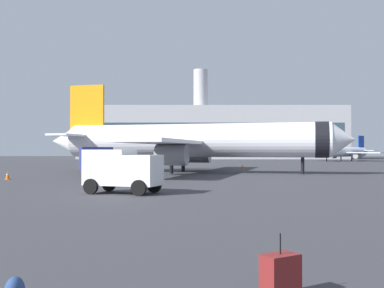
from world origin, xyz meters
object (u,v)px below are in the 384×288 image
at_px(safety_cone_near, 242,167).
at_px(rolling_suitcase, 280,274).
at_px(airplane_at_gate, 192,141).
at_px(cargo_van, 122,169).
at_px(service_truck, 103,159).
at_px(safety_cone_mid, 113,179).
at_px(airplane_taxiing, 344,152).
at_px(safety_cone_outer, 134,169).
at_px(safety_cone_far, 7,175).

xyz_separation_m(safety_cone_near, rolling_suitcase, (-5.18, -51.99, 0.03)).
xyz_separation_m(airplane_at_gate, cargo_van, (-4.20, -24.67, -2.21)).
xyz_separation_m(service_truck, safety_cone_mid, (3.02, -11.46, -1.29)).
relative_size(airplane_taxiing, service_truck, 3.40).
bearing_deg(airplane_taxiing, service_truck, -126.90).
distance_m(airplane_at_gate, service_truck, 10.56).
distance_m(safety_cone_outer, rolling_suitcase, 44.61).
height_order(airplane_at_gate, cargo_van, airplane_at_gate).
bearing_deg(safety_cone_far, airplane_taxiing, 52.51).
relative_size(service_truck, safety_cone_mid, 8.17).
bearing_deg(safety_cone_mid, airplane_taxiing, 59.47).
relative_size(airplane_at_gate, service_truck, 6.70).
height_order(safety_cone_mid, safety_cone_outer, safety_cone_outer).
xyz_separation_m(cargo_van, safety_cone_mid, (-2.06, 8.59, -1.13)).
bearing_deg(cargo_van, airplane_at_gate, 80.35).
xyz_separation_m(safety_cone_far, rolling_suitcase, (17.59, -31.20, 0.01)).
xyz_separation_m(safety_cone_near, safety_cone_far, (-22.77, -20.79, 0.02)).
height_order(airplane_at_gate, airplane_taxiing, airplane_at_gate).
xyz_separation_m(airplane_taxiing, service_truck, (-45.64, -60.79, -0.57)).
relative_size(airplane_at_gate, cargo_van, 7.34).
xyz_separation_m(airplane_at_gate, airplane_taxiing, (36.36, 56.17, -1.48)).
bearing_deg(safety_cone_far, rolling_suitcase, -60.59).
bearing_deg(airplane_taxiing, airplane_at_gate, -122.92).
bearing_deg(airplane_taxiing, safety_cone_near, -121.95).
xyz_separation_m(safety_cone_far, safety_cone_outer, (9.37, 12.65, 0.01)).
bearing_deg(rolling_suitcase, airplane_at_gate, 91.97).
height_order(airplane_taxiing, safety_cone_near, airplane_taxiing).
height_order(service_truck, safety_cone_outer, service_truck).
height_order(safety_cone_near, rolling_suitcase, rolling_suitcase).
xyz_separation_m(airplane_taxiing, safety_cone_near, (-29.69, -47.60, -1.82)).
distance_m(safety_cone_near, safety_cone_mid, 27.84).
height_order(cargo_van, safety_cone_near, cargo_van).
distance_m(cargo_van, safety_cone_near, 34.99).
distance_m(safety_cone_mid, safety_cone_outer, 16.52).
height_order(cargo_van, safety_cone_mid, cargo_van).
xyz_separation_m(service_truck, safety_cone_near, (15.95, 13.19, -1.25)).
distance_m(service_truck, rolling_suitcase, 40.29).
height_order(safety_cone_outer, rolling_suitcase, rolling_suitcase).
bearing_deg(safety_cone_near, rolling_suitcase, -95.70).
height_order(cargo_van, rolling_suitcase, cargo_van).
bearing_deg(airplane_taxiing, safety_cone_mid, -120.53).
bearing_deg(rolling_suitcase, cargo_van, 106.87).
distance_m(airplane_at_gate, safety_cone_outer, 7.49).
relative_size(service_truck, rolling_suitcase, 4.80).
relative_size(airplane_taxiing, cargo_van, 3.73).
height_order(cargo_van, safety_cone_outer, cargo_van).
relative_size(cargo_van, rolling_suitcase, 4.38).
distance_m(cargo_van, safety_cone_far, 17.26).
height_order(airplane_taxiing, safety_cone_outer, airplane_taxiing).
bearing_deg(safety_cone_far, safety_cone_outer, 53.46).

